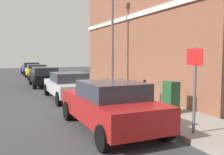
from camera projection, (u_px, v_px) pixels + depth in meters
name	position (u px, v px, depth m)	size (l,w,h in m)	color
ground	(109.00, 119.00, 9.05)	(80.00, 80.00, 0.00)	#38383A
sidewalk	(101.00, 91.00, 15.33)	(2.35, 30.00, 0.15)	gray
corner_building	(179.00, 29.00, 15.78)	(7.16, 13.62, 7.69)	brown
car_red	(110.00, 105.00, 7.68)	(2.04, 4.35, 1.47)	maroon
car_silver	(68.00, 85.00, 13.06)	(1.90, 4.38, 1.37)	#B7B7BC
car_black	(45.00, 76.00, 18.50)	(1.98, 3.99, 1.39)	black
car_yellow	(37.00, 71.00, 24.72)	(1.96, 4.21, 1.35)	gold
car_blue	(31.00, 68.00, 30.18)	(2.01, 4.36, 1.40)	navy
utility_cabinet	(171.00, 98.00, 9.30)	(0.46, 0.61, 1.15)	#1E4C28
bollard_near_cabinet	(144.00, 90.00, 11.22)	(0.14, 0.14, 1.04)	black
bollard_far_kerb	(107.00, 88.00, 12.02)	(0.14, 0.14, 1.04)	black
street_sign	(195.00, 78.00, 6.73)	(0.08, 0.60, 2.30)	#59595B
lamppost	(112.00, 36.00, 14.00)	(0.20, 0.44, 5.72)	#59595B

